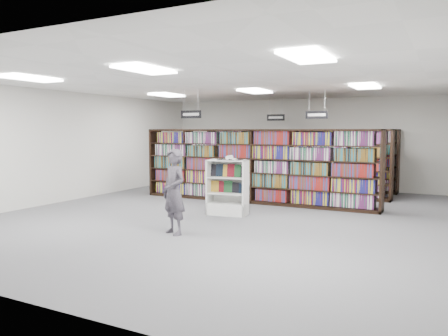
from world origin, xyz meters
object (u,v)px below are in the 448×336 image
at_px(shopper, 174,192).
at_px(open_book, 230,159).
at_px(bookshelf_row_near, 255,166).
at_px(endcap_display, 228,196).

bearing_deg(shopper, open_book, 108.93).
distance_m(bookshelf_row_near, endcap_display, 2.05).
distance_m(endcap_display, shopper, 2.34).
height_order(bookshelf_row_near, open_book, bookshelf_row_near).
distance_m(bookshelf_row_near, shopper, 4.27).
bearing_deg(endcap_display, bookshelf_row_near, 86.03).
height_order(endcap_display, shopper, shopper).
relative_size(bookshelf_row_near, open_book, 11.39).
xyz_separation_m(bookshelf_row_near, endcap_display, (0.14, -1.96, -0.58)).
xyz_separation_m(endcap_display, shopper, (-0.03, -2.31, 0.38)).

